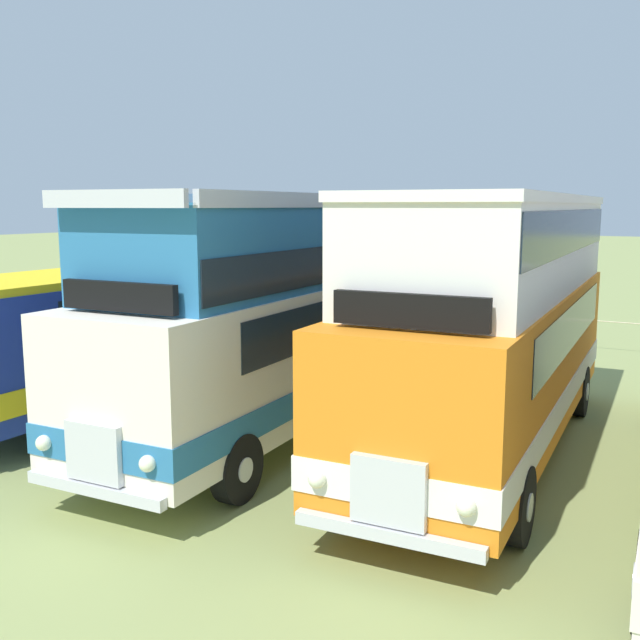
# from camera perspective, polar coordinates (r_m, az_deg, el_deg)

# --- Properties ---
(bus_first_in_row) EXTENTS (2.63, 10.53, 2.99)m
(bus_first_in_row) POSITION_cam_1_polar(r_m,az_deg,el_deg) (16.71, -13.33, -0.01)
(bus_first_in_row) COLOR #1E339E
(bus_first_in_row) RESTS_ON ground
(bus_second_in_row) EXTENTS (3.01, 10.75, 4.52)m
(bus_second_in_row) POSITION_cam_1_polar(r_m,az_deg,el_deg) (14.05, -2.32, 1.05)
(bus_second_in_row) COLOR silver
(bus_second_in_row) RESTS_ON ground
(bus_third_in_row) EXTENTS (3.01, 10.11, 4.49)m
(bus_third_in_row) POSITION_cam_1_polar(r_m,az_deg,el_deg) (12.81, 13.67, 0.50)
(bus_third_in_row) COLOR orange
(bus_third_in_row) RESTS_ON ground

